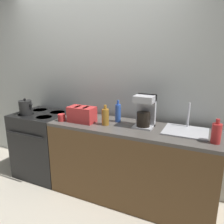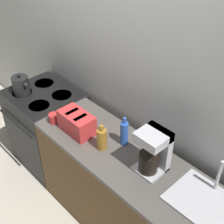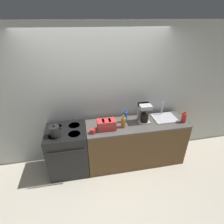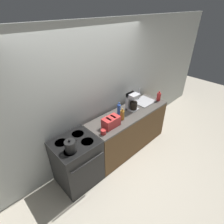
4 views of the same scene
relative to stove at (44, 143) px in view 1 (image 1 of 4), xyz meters
The scene contains 12 objects.
ground_plane 0.85m from the stove, 26.61° to the right, with size 12.00×12.00×0.00m, color beige.
wall_back 1.12m from the stove, 30.48° to the left, with size 8.00×0.05×2.60m.
stove is the anchor object (origin of this frame).
counter_block 1.31m from the stove, ahead, with size 1.89×0.60×0.90m.
kettle 0.57m from the stove, 136.13° to the right, with size 0.21×0.17×0.22m.
toaster 0.90m from the stove, ahead, with size 0.32×0.18×0.18m.
coffee_maker 1.57m from the stove, ahead, with size 0.21×0.21×0.36m.
sink_tray 1.94m from the stove, ahead, with size 0.44×0.38×0.28m.
bottle_red 2.23m from the stove, ahead, with size 0.09×0.09×0.23m.
bottle_amber 1.16m from the stove, ahead, with size 0.08×0.08×0.23m.
bottle_blue 1.23m from the stove, ahead, with size 0.07×0.07×0.26m.
cup_red 0.70m from the stove, 20.08° to the right, with size 0.09×0.09×0.08m.
Camera 1 is at (1.46, -1.89, 1.69)m, focal length 35.00 mm.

